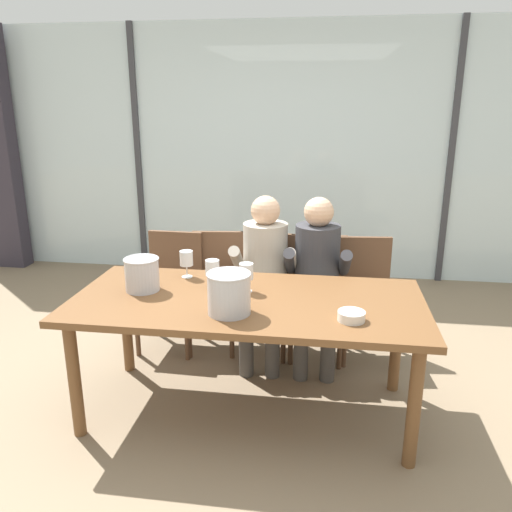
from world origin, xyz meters
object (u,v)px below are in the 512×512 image
person_beige_jumper (264,268)px  wine_glass_near_bucket (246,273)px  person_charcoal_jacket (317,271)px  ice_bucket_secondary (229,293)px  chair_center (265,283)px  chair_left_of_center (219,281)px  wine_glass_center_pour (212,269)px  ice_bucket_primary (142,274)px  tasting_bowl (351,316)px  chair_right_of_center (318,286)px  chair_near_window_right (363,288)px  wine_glass_by_left_taster (186,259)px  chair_near_curtain (173,281)px  dining_table (247,311)px

person_beige_jumper → wine_glass_near_bucket: (-0.03, -0.63, 0.18)m
person_charcoal_jacket → wine_glass_near_bucket: size_ratio=6.81×
person_charcoal_jacket → ice_bucket_secondary: bearing=-116.1°
chair_center → person_charcoal_jacket: size_ratio=0.73×
chair_left_of_center → wine_glass_center_pour: bearing=-85.8°
ice_bucket_primary → tasting_bowl: size_ratio=1.47×
chair_center → wine_glass_near_bucket: (-0.01, -0.80, 0.35)m
chair_right_of_center → ice_bucket_primary: bearing=-142.9°
chair_near_window_right → wine_glass_near_bucket: size_ratio=4.97×
ice_bucket_secondary → wine_glass_near_bucket: ice_bucket_secondary is taller
tasting_bowl → ice_bucket_primary: bearing=167.4°
chair_left_of_center → wine_glass_near_bucket: bearing=-72.3°
chair_left_of_center → chair_right_of_center: size_ratio=1.00×
chair_center → ice_bucket_primary: 1.12m
chair_left_of_center → wine_glass_by_left_taster: bearing=-103.0°
chair_right_of_center → person_beige_jumper: (-0.39, -0.16, 0.17)m
person_charcoal_jacket → wine_glass_near_bucket: (-0.40, -0.63, 0.18)m
tasting_bowl → wine_glass_by_left_taster: size_ratio=0.82×
chair_near_window_right → person_beige_jumper: 0.75m
chair_center → ice_bucket_secondary: size_ratio=3.66×
chair_near_curtain → chair_left_of_center: same height
person_beige_jumper → chair_left_of_center: bearing=154.6°
chair_near_window_right → wine_glass_by_left_taster: size_ratio=4.97×
chair_near_curtain → ice_bucket_secondary: 1.31m
chair_left_of_center → person_beige_jumper: bearing=-29.4°
chair_center → chair_right_of_center: size_ratio=1.00×
chair_center → tasting_bowl: (0.59, -1.14, 0.26)m
chair_right_of_center → person_beige_jumper: size_ratio=0.73×
chair_left_of_center → tasting_bowl: size_ratio=6.08×
wine_glass_by_left_taster → chair_left_of_center: bearing=82.9°
chair_center → person_charcoal_jacket: (0.39, -0.17, 0.17)m
chair_left_of_center → person_charcoal_jacket: 0.78m
chair_near_curtain → wine_glass_by_left_taster: (0.28, -0.54, 0.35)m
ice_bucket_secondary → tasting_bowl: 0.65m
chair_center → chair_near_window_right: same height
wine_glass_near_bucket → tasting_bowl: bearing=-29.2°
dining_table → chair_near_curtain: bearing=130.1°
person_beige_jumper → ice_bucket_primary: 0.96m
ice_bucket_primary → wine_glass_by_left_taster: ice_bucket_primary is taller
chair_near_curtain → chair_center: (0.71, 0.06, 0.00)m
wine_glass_center_pour → tasting_bowl: bearing=-24.7°
person_charcoal_jacket → wine_glass_by_left_taster: person_charcoal_jacket is taller
chair_near_curtain → wine_glass_near_bucket: wine_glass_near_bucket is taller
chair_near_window_right → wine_glass_near_bucket: bearing=-139.6°
dining_table → wine_glass_center_pour: wine_glass_center_pour is taller
chair_left_of_center → chair_center: (0.36, 0.01, 0.00)m
person_beige_jumper → wine_glass_by_left_taster: (-0.45, -0.43, 0.18)m
person_beige_jumper → wine_glass_by_left_taster: bearing=-138.1°
person_beige_jumper → ice_bucket_primary: size_ratio=5.65×
wine_glass_center_pour → chair_left_of_center: bearing=100.1°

